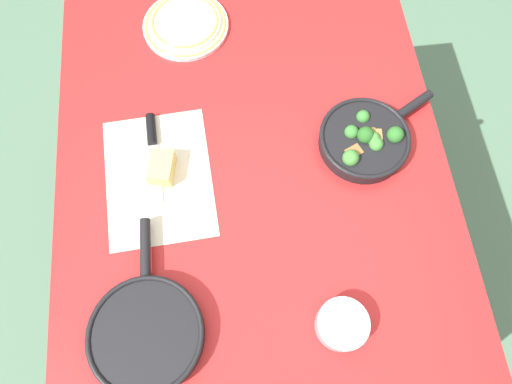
# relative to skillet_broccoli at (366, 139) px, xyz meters

# --- Properties ---
(ground_plane) EXTENTS (14.00, 14.00, 0.00)m
(ground_plane) POSITION_rel_skillet_broccoli_xyz_m (-0.11, 0.29, -0.80)
(ground_plane) COLOR #51755B
(dining_table_red) EXTENTS (1.35, 0.98, 0.77)m
(dining_table_red) POSITION_rel_skillet_broccoli_xyz_m (-0.11, 0.29, -0.10)
(dining_table_red) COLOR red
(dining_table_red) RESTS_ON ground_plane
(skillet_broccoli) EXTENTS (0.24, 0.32, 0.07)m
(skillet_broccoli) POSITION_rel_skillet_broccoli_xyz_m (0.00, 0.00, 0.00)
(skillet_broccoli) COLOR black
(skillet_broccoli) RESTS_ON dining_table_red
(skillet_eggs) EXTENTS (0.38, 0.25, 0.05)m
(skillet_eggs) POSITION_rel_skillet_broccoli_xyz_m (-0.40, 0.56, -0.00)
(skillet_eggs) COLOR black
(skillet_eggs) RESTS_ON dining_table_red
(parchment_sheet) EXTENTS (0.36, 0.28, 0.00)m
(parchment_sheet) POSITION_rel_skillet_broccoli_xyz_m (-0.03, 0.52, -0.03)
(parchment_sheet) COLOR beige
(parchment_sheet) RESTS_ON dining_table_red
(grater_knife) EXTENTS (0.24, 0.03, 0.02)m
(grater_knife) POSITION_rel_skillet_broccoli_xyz_m (0.06, 0.53, -0.02)
(grater_knife) COLOR silver
(grater_knife) RESTS_ON dining_table_red
(cheese_block) EXTENTS (0.09, 0.07, 0.05)m
(cheese_block) POSITION_rel_skillet_broccoli_xyz_m (-0.02, 0.51, -0.00)
(cheese_block) COLOR #EACC66
(cheese_block) RESTS_ON dining_table_red
(dinner_plate_stack) EXTENTS (0.24, 0.24, 0.03)m
(dinner_plate_stack) POSITION_rel_skillet_broccoli_xyz_m (0.43, 0.43, -0.01)
(dinner_plate_stack) COLOR white
(dinner_plate_stack) RESTS_ON dining_table_red
(prep_bowl_steel) EXTENTS (0.11, 0.11, 0.05)m
(prep_bowl_steel) POSITION_rel_skillet_broccoli_xyz_m (-0.43, 0.14, -0.00)
(prep_bowl_steel) COLOR #B7B7BC
(prep_bowl_steel) RESTS_ON dining_table_red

